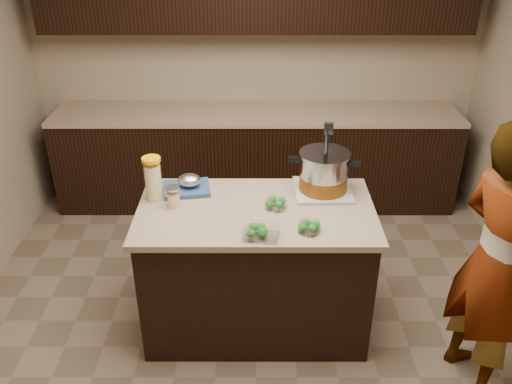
{
  "coord_description": "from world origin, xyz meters",
  "views": [
    {
      "loc": [
        0.0,
        -2.85,
        2.6
      ],
      "look_at": [
        0.0,
        0.0,
        1.02
      ],
      "focal_mm": 38.0,
      "sensor_mm": 36.0,
      "label": 1
    }
  ],
  "objects_px": {
    "island": "(256,268)",
    "stock_pot": "(324,174)",
    "person": "(497,264)",
    "lemonade_pitcher": "(153,180)"
  },
  "relations": [
    {
      "from": "island",
      "to": "lemonade_pitcher",
      "type": "height_order",
      "value": "lemonade_pitcher"
    },
    {
      "from": "island",
      "to": "stock_pot",
      "type": "xyz_separation_m",
      "value": [
        0.43,
        0.22,
        0.58
      ]
    },
    {
      "from": "lemonade_pitcher",
      "to": "person",
      "type": "distance_m",
      "value": 2.05
    },
    {
      "from": "stock_pot",
      "to": "island",
      "type": "bearing_deg",
      "value": -143.27
    },
    {
      "from": "island",
      "to": "stock_pot",
      "type": "relative_size",
      "value": 3.16
    },
    {
      "from": "stock_pot",
      "to": "person",
      "type": "height_order",
      "value": "person"
    },
    {
      "from": "person",
      "to": "island",
      "type": "bearing_deg",
      "value": 52.3
    },
    {
      "from": "island",
      "to": "person",
      "type": "height_order",
      "value": "person"
    },
    {
      "from": "person",
      "to": "stock_pot",
      "type": "bearing_deg",
      "value": 33.59
    },
    {
      "from": "island",
      "to": "stock_pot",
      "type": "distance_m",
      "value": 0.75
    }
  ]
}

